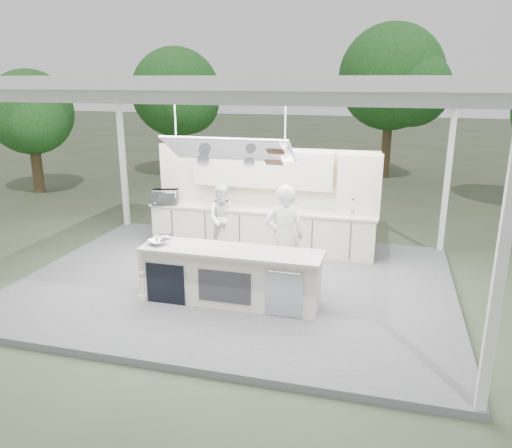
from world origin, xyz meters
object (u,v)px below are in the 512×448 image
(back_counter, at_px, (261,228))
(sous_chef, at_px, (224,218))
(demo_island, at_px, (230,276))
(head_chef, at_px, (284,238))

(back_counter, height_order, sous_chef, sous_chef)
(demo_island, xyz_separation_m, back_counter, (-0.18, 2.81, 0.00))
(demo_island, height_order, sous_chef, sous_chef)
(demo_island, bearing_deg, head_chef, 45.11)
(head_chef, distance_m, sous_chef, 2.41)
(demo_island, relative_size, back_counter, 0.61)
(demo_island, xyz_separation_m, sous_chef, (-0.93, 2.46, 0.27))
(demo_island, bearing_deg, sous_chef, 110.79)
(back_counter, bearing_deg, sous_chef, -155.17)
(back_counter, xyz_separation_m, head_chef, (0.95, -2.03, 0.50))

